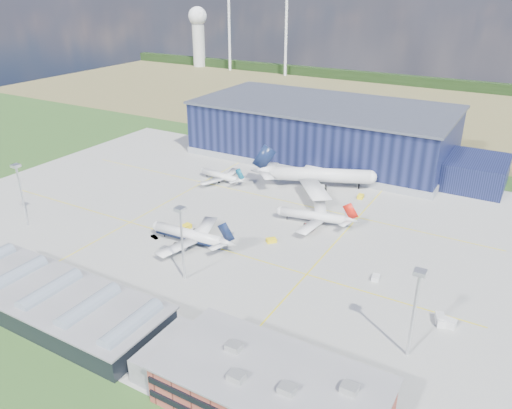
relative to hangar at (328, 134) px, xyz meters
name	(u,v)px	position (x,y,z in m)	size (l,w,h in m)	color
ground	(214,230)	(-2.81, -94.80, -11.62)	(600.00, 600.00, 0.00)	#284D1D
apron	(230,220)	(-2.81, -84.80, -11.59)	(220.00, 160.00, 0.08)	gray
farmland	(393,106)	(-2.81, 125.20, -11.62)	(600.00, 220.00, 0.01)	olive
treeline	(421,82)	(-2.81, 205.20, -7.62)	(600.00, 8.00, 8.00)	black
horizon_dressing	(222,32)	(-194.11, 199.58, 22.58)	(440.20, 18.00, 70.00)	white
hangar	(328,134)	(0.00, 0.00, 0.00)	(145.00, 62.00, 26.10)	black
ops_building	(271,390)	(52.20, -154.81, -6.82)	(46.00, 23.00, 10.90)	brown
glass_concourse	(62,304)	(-9.26, -154.80, -7.93)	(78.00, 23.00, 8.60)	black
light_mast_west	(20,185)	(-62.81, -124.80, 3.82)	(2.60, 2.60, 23.00)	silver
light_mast_center	(181,232)	(7.19, -124.80, 3.82)	(2.60, 2.60, 23.00)	silver
light_mast_east	(416,300)	(72.19, -124.80, 3.82)	(2.60, 2.60, 23.00)	silver
airliner_navy	(189,229)	(-4.57, -106.80, -6.29)	(32.65, 31.94, 10.65)	silver
airliner_red	(313,211)	(24.68, -72.80, -6.69)	(30.22, 29.56, 9.85)	silver
airliner_widebody	(320,168)	(12.81, -39.80, -2.94)	(53.22, 52.06, 17.35)	silver
airliner_regional	(220,172)	(-27.05, -54.80, -7.53)	(25.07, 24.53, 8.18)	silver
gse_tug_a	(186,227)	(-12.12, -98.91, -10.80)	(2.40, 3.93, 1.64)	yellow
gse_tug_b	(271,240)	(18.57, -92.48, -10.91)	(2.19, 3.28, 1.42)	yellow
gse_van_a	(231,335)	(33.71, -140.80, -10.39)	(2.46, 5.64, 2.46)	silver
gse_cart_a	(376,278)	(55.82, -97.29, -10.94)	(2.07, 3.10, 1.34)	silver
gse_van_b	(440,320)	(76.34, -108.80, -10.56)	(2.11, 4.60, 2.11)	silver
gse_tug_c	(361,197)	(32.02, -42.14, -10.85)	(2.18, 3.48, 1.52)	yellow
gse_van_c	(446,322)	(77.83, -109.16, -10.47)	(2.28, 4.76, 2.28)	silver
car_a	(170,320)	(16.40, -142.80, -10.97)	(1.53, 3.80, 1.30)	#99999E
car_b	(154,237)	(-17.14, -109.82, -11.09)	(1.12, 3.20, 1.05)	#99999E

